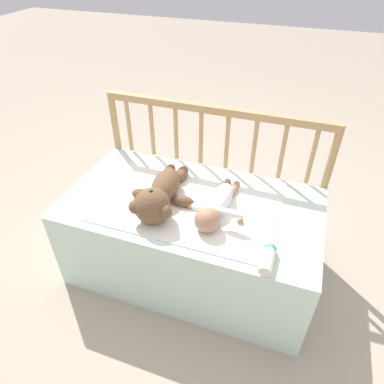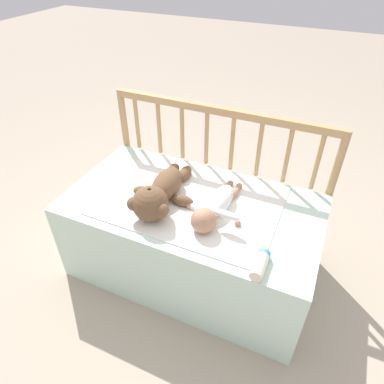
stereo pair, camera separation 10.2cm
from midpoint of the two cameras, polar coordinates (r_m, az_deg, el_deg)
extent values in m
plane|color=tan|center=(1.90, 1.54, -12.42)|extent=(12.00, 12.00, 0.00)
cube|color=silver|center=(1.73, 1.66, -7.62)|extent=(1.18, 0.63, 0.45)
cylinder|color=tan|center=(2.08, -9.23, 6.45)|extent=(0.04, 0.04, 0.78)
cylinder|color=tan|center=(1.82, 22.98, -1.63)|extent=(0.04, 0.04, 0.78)
cube|color=tan|center=(1.68, 6.61, 13.24)|extent=(1.14, 0.03, 0.04)
cylinder|color=tan|center=(1.94, -7.62, 11.19)|extent=(0.02, 0.02, 0.29)
cylinder|color=tan|center=(1.88, -3.93, 10.49)|extent=(0.02, 0.02, 0.29)
cylinder|color=tan|center=(1.82, -0.01, 9.70)|extent=(0.02, 0.02, 0.29)
cylinder|color=tan|center=(1.78, 4.10, 8.82)|extent=(0.02, 0.02, 0.29)
cylinder|color=tan|center=(1.74, 8.39, 7.86)|extent=(0.02, 0.02, 0.29)
cylinder|color=tan|center=(1.72, 12.80, 6.81)|extent=(0.02, 0.02, 0.29)
cylinder|color=tan|center=(1.70, 17.30, 5.70)|extent=(0.02, 0.02, 0.29)
cylinder|color=tan|center=(1.70, 21.82, 4.54)|extent=(0.02, 0.02, 0.29)
cube|color=white|center=(1.58, 1.60, -1.44)|extent=(0.81, 0.57, 0.01)
ellipsoid|color=brown|center=(1.59, -2.39, 1.26)|extent=(0.14, 0.24, 0.12)
sphere|color=brown|center=(1.45, -4.94, -2.01)|extent=(0.16, 0.16, 0.16)
sphere|color=tan|center=(1.42, -5.03, -0.67)|extent=(0.07, 0.07, 0.07)
sphere|color=black|center=(1.41, -5.09, 0.20)|extent=(0.02, 0.02, 0.02)
sphere|color=brown|center=(1.41, -3.06, -3.11)|extent=(0.06, 0.06, 0.06)
sphere|color=brown|center=(1.45, -7.65, -2.00)|extent=(0.06, 0.06, 0.06)
ellipsoid|color=brown|center=(1.54, 0.29, -1.52)|extent=(0.11, 0.06, 0.05)
ellipsoid|color=brown|center=(1.60, -6.28, -0.04)|extent=(0.11, 0.06, 0.05)
ellipsoid|color=brown|center=(1.71, 0.53, 3.05)|extent=(0.07, 0.12, 0.06)
ellipsoid|color=brown|center=(1.73, -1.56, 3.47)|extent=(0.07, 0.12, 0.06)
ellipsoid|color=white|center=(1.52, 6.49, -1.60)|extent=(0.11, 0.24, 0.09)
sphere|color=tan|center=(1.41, 4.01, -4.84)|extent=(0.11, 0.11, 0.11)
ellipsoid|color=white|center=(1.40, 7.95, -3.91)|extent=(0.12, 0.04, 0.03)
ellipsoid|color=white|center=(1.52, 2.71, -2.71)|extent=(0.12, 0.04, 0.03)
sphere|color=tan|center=(1.47, 9.61, -5.20)|extent=(0.03, 0.03, 0.03)
sphere|color=tan|center=(1.53, 1.44, -2.44)|extent=(0.03, 0.03, 0.03)
ellipsoid|color=tan|center=(1.62, 8.89, -0.10)|extent=(0.05, 0.12, 0.04)
ellipsoid|color=tan|center=(1.64, 7.37, 0.37)|extent=(0.05, 0.12, 0.04)
sphere|color=tan|center=(1.67, 9.61, 0.93)|extent=(0.03, 0.03, 0.03)
sphere|color=tan|center=(1.68, 8.13, 1.38)|extent=(0.03, 0.03, 0.03)
cylinder|color=#F4E5CC|center=(1.31, 13.45, -11.90)|extent=(0.05, 0.12, 0.05)
cylinder|color=#4C99D8|center=(1.35, 14.04, -10.13)|extent=(0.05, 0.02, 0.05)
sphere|color=#EAC67F|center=(1.36, 14.19, -9.64)|extent=(0.04, 0.04, 0.04)
camera|label=1|loc=(0.05, -88.10, 1.47)|focal=32.00mm
camera|label=2|loc=(0.05, 91.90, -1.47)|focal=32.00mm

